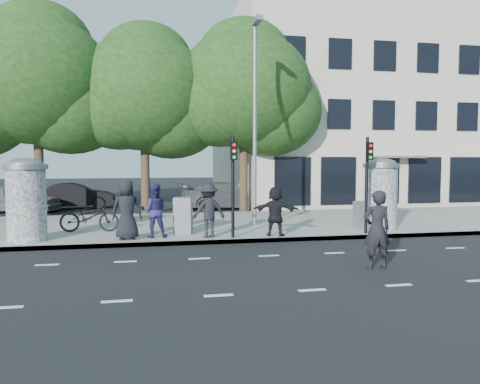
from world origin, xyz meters
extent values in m
plane|color=black|center=(0.00, 0.00, 0.00)|extent=(120.00, 120.00, 0.00)
cube|color=gray|center=(0.00, 7.50, 0.07)|extent=(40.00, 8.00, 0.15)
cube|color=slate|center=(0.00, 3.55, 0.07)|extent=(40.00, 0.10, 0.16)
cube|color=silver|center=(0.00, -2.20, 0.00)|extent=(32.00, 0.12, 0.01)
cube|color=silver|center=(0.00, 1.40, 0.00)|extent=(32.00, 0.12, 0.01)
cylinder|color=beige|center=(-7.20, 4.50, 1.30)|extent=(1.20, 1.20, 2.30)
cylinder|color=slate|center=(-7.20, 4.50, 2.53)|extent=(1.36, 1.36, 0.16)
ellipsoid|color=slate|center=(-7.20, 4.50, 2.61)|extent=(1.10, 1.10, 0.38)
cylinder|color=beige|center=(5.20, 4.70, 1.30)|extent=(1.20, 1.20, 2.30)
cylinder|color=slate|center=(5.20, 4.70, 2.53)|extent=(1.36, 1.36, 0.16)
ellipsoid|color=slate|center=(5.20, 4.70, 2.61)|extent=(1.10, 1.10, 0.38)
cylinder|color=black|center=(-0.60, 3.85, 1.85)|extent=(0.11, 0.11, 3.40)
cube|color=black|center=(-0.60, 3.67, 3.05)|extent=(0.22, 0.14, 0.62)
cylinder|color=black|center=(4.20, 3.85, 1.85)|extent=(0.11, 0.11, 3.40)
cube|color=black|center=(4.20, 3.67, 3.05)|extent=(0.22, 0.14, 0.62)
cylinder|color=slate|center=(0.80, 6.70, 4.15)|extent=(0.16, 0.16, 8.00)
cube|color=slate|center=(0.80, 6.30, 8.05)|extent=(0.25, 0.90, 0.18)
cylinder|color=#38281C|center=(-8.50, 12.50, 2.36)|extent=(0.44, 0.44, 4.73)
ellipsoid|color=#1B3312|center=(-8.50, 12.50, 6.51)|extent=(7.20, 7.20, 6.12)
cylinder|color=#38281C|center=(-3.50, 12.70, 2.21)|extent=(0.44, 0.44, 4.41)
ellipsoid|color=#1B3312|center=(-3.50, 12.70, 6.08)|extent=(6.80, 6.80, 5.78)
cylinder|color=#38281C|center=(1.50, 12.30, 2.29)|extent=(0.44, 0.44, 4.59)
ellipsoid|color=#1B3312|center=(1.50, 12.30, 6.32)|extent=(7.00, 7.00, 5.95)
cube|color=beige|center=(12.00, 20.00, 6.00)|extent=(20.00, 15.00, 12.00)
cube|color=black|center=(12.00, 12.45, 1.60)|extent=(18.00, 0.10, 2.60)
cube|color=#59544C|center=(10.00, 12.10, 2.90)|extent=(3.20, 0.90, 0.12)
cube|color=#194C8C|center=(2.50, 12.45, 3.20)|extent=(1.60, 0.06, 0.30)
imported|color=black|center=(-4.06, 4.11, 1.13)|extent=(0.97, 0.63, 1.96)
imported|color=navy|center=(-3.18, 4.39, 1.05)|extent=(0.89, 0.70, 1.81)
imported|color=black|center=(-1.39, 4.04, 1.06)|extent=(1.30, 0.93, 1.82)
imported|color=black|center=(0.88, 3.89, 1.00)|extent=(1.67, 1.12, 1.70)
imported|color=black|center=(2.29, -0.60, 0.99)|extent=(0.74, 0.51, 1.99)
imported|color=black|center=(-5.47, 6.06, 0.70)|extent=(0.93, 2.16, 1.10)
cube|color=slate|center=(-2.18, 4.95, 0.79)|extent=(0.71, 0.58, 1.29)
cube|color=gray|center=(4.48, 4.84, 0.67)|extent=(0.58, 0.49, 1.04)
imported|color=slate|center=(-10.05, 14.48, 0.74)|extent=(2.80, 4.65, 1.48)
imported|color=black|center=(-7.39, 16.08, 0.71)|extent=(1.92, 4.45, 1.42)
imported|color=#4F5356|center=(0.91, 14.28, 0.74)|extent=(2.46, 5.26, 1.49)
camera|label=1|loc=(-3.38, -11.43, 2.76)|focal=35.00mm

